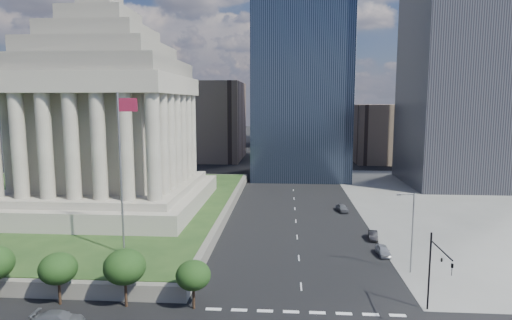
# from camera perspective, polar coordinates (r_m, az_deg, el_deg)

# --- Properties ---
(ground) EXTENTS (500.00, 500.00, 0.00)m
(ground) POSITION_cam_1_polar(r_m,az_deg,el_deg) (127.95, 4.81, -1.67)
(ground) COLOR black
(ground) RESTS_ON ground
(plaza_terrace) EXTENTS (66.00, 70.00, 1.80)m
(plaza_terrace) POSITION_cam_1_polar(r_m,az_deg,el_deg) (89.81, -24.93, -5.78)
(plaza_terrace) COLOR #625E54
(plaza_terrace) RESTS_ON ground
(plaza_lawn) EXTENTS (64.00, 68.00, 0.10)m
(plaza_lawn) POSITION_cam_1_polar(r_m,az_deg,el_deg) (89.60, -24.97, -5.19)
(plaza_lawn) COLOR #213D19
(plaza_lawn) RESTS_ON plaza_terrace
(war_memorial) EXTENTS (34.00, 34.00, 39.00)m
(war_memorial) POSITION_cam_1_polar(r_m,az_deg,el_deg) (80.92, -19.55, 7.74)
(war_memorial) COLOR gray
(war_memorial) RESTS_ON plaza_lawn
(flagpole) EXTENTS (2.52, 0.24, 20.00)m
(flagpole) POSITION_cam_1_polar(r_m,az_deg,el_deg) (54.60, -17.46, -0.64)
(flagpole) COLOR slate
(flagpole) RESTS_ON plaza_lawn
(midrise_glass) EXTENTS (26.00, 26.00, 60.00)m
(midrise_glass) POSITION_cam_1_polar(r_m,az_deg,el_deg) (121.68, 5.97, 12.01)
(midrise_glass) COLOR black
(midrise_glass) RESTS_ON ground
(building_filler_ne) EXTENTS (20.00, 30.00, 20.00)m
(building_filler_ne) POSITION_cam_1_polar(r_m,az_deg,el_deg) (160.24, 16.25, 3.53)
(building_filler_ne) COLOR brown
(building_filler_ne) RESTS_ON ground
(building_filler_nw) EXTENTS (24.00, 30.00, 28.00)m
(building_filler_nw) POSITION_cam_1_polar(r_m,az_deg,el_deg) (158.91, -6.20, 5.20)
(building_filler_nw) COLOR brown
(building_filler_nw) RESTS_ON ground
(traffic_signal_ne) EXTENTS (0.30, 5.74, 8.00)m
(traffic_signal_ne) POSITION_cam_1_polar(r_m,az_deg,el_deg) (45.17, 22.91, -12.91)
(traffic_signal_ne) COLOR black
(traffic_signal_ne) RESTS_ON ground
(street_lamp_north) EXTENTS (2.13, 0.22, 10.00)m
(street_lamp_north) POSITION_cam_1_polar(r_m,az_deg,el_deg) (55.52, 19.97, -8.48)
(street_lamp_north) COLOR slate
(street_lamp_north) RESTS_ON ground
(suv_grey) EXTENTS (4.82, 2.02, 1.39)m
(suv_grey) POSITION_cam_1_polar(r_m,az_deg,el_deg) (46.19, -24.80, -18.69)
(suv_grey) COLOR slate
(suv_grey) RESTS_ON ground
(parked_sedan_near) EXTENTS (3.89, 1.62, 1.32)m
(parked_sedan_near) POSITION_cam_1_polar(r_m,az_deg,el_deg) (61.97, 16.60, -11.50)
(parked_sedan_near) COLOR #9C9EA5
(parked_sedan_near) RESTS_ON ground
(parked_sedan_mid) EXTENTS (1.78, 3.90, 1.24)m
(parked_sedan_mid) POSITION_cam_1_polar(r_m,az_deg,el_deg) (68.34, 15.34, -9.68)
(parked_sedan_mid) COLOR black
(parked_sedan_mid) RESTS_ON ground
(parked_sedan_far) EXTENTS (4.38, 2.31, 1.42)m
(parked_sedan_far) POSITION_cam_1_polar(r_m,az_deg,el_deg) (83.81, 11.43, -6.27)
(parked_sedan_far) COLOR slate
(parked_sedan_far) RESTS_ON ground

